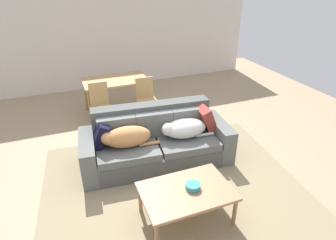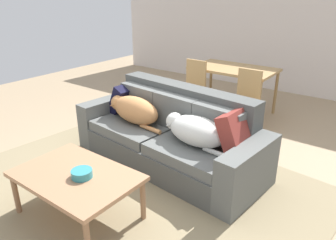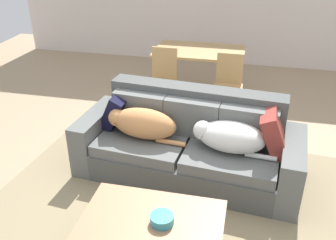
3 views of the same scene
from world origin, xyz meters
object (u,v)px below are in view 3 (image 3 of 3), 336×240
couch (189,145)px  dining_table (199,55)px  dog_on_left_cushion (142,123)px  throw_pillow_by_right_arm (275,131)px  bowl_on_coffee_table (162,219)px  dining_chair_near_right (228,84)px  dining_chair_near_left (163,78)px  coffee_table (151,226)px  dog_on_right_cushion (229,136)px  throw_pillow_by_left_arm (117,110)px

couch → dining_table: bearing=101.2°
dog_on_left_cushion → dining_table: size_ratio=0.65×
throw_pillow_by_right_arm → bowl_on_coffee_table: bearing=-123.0°
bowl_on_coffee_table → dining_chair_near_right: size_ratio=0.20×
bowl_on_coffee_table → dining_chair_near_left: size_ratio=0.20×
dining_chair_near_left → coffee_table: bearing=-78.7°
couch → dog_on_right_cushion: (0.42, -0.15, 0.25)m
dog_on_left_cushion → throw_pillow_by_left_arm: size_ratio=2.19×
throw_pillow_by_left_arm → dining_chair_near_right: (1.15, 1.29, -0.10)m
dog_on_left_cushion → throw_pillow_by_right_arm: 1.36m
bowl_on_coffee_table → dog_on_right_cushion: bearing=71.1°
throw_pillow_by_left_arm → coffee_table: bearing=-61.9°
throw_pillow_by_right_arm → couch: bearing=177.5°
dining_table → dining_chair_near_left: size_ratio=1.45×
dining_table → dining_chair_near_left: dining_chair_near_left is taller
couch → throw_pillow_by_right_arm: couch is taller
dog_on_right_cushion → dining_chair_near_left: bearing=129.0°
throw_pillow_by_right_arm → dining_chair_near_right: bearing=111.4°
couch → dog_on_right_cushion: couch is taller
dog_on_left_cushion → dog_on_right_cushion: (0.92, -0.06, -0.01)m
dog_on_right_cushion → dining_chair_near_right: bearing=100.3°
dog_on_right_cushion → coffee_table: 1.30m
dog_on_right_cushion → dining_chair_near_right: dining_chair_near_right is taller
bowl_on_coffee_table → dining_table: (-0.22, 3.36, 0.21)m
bowl_on_coffee_table → dining_chair_near_right: (0.28, 2.76, 0.02)m
coffee_table → dining_table: 3.38m
dog_on_right_cushion → dining_table: dining_table is taller
throw_pillow_by_left_arm → dining_chair_near_left: size_ratio=0.43×
coffee_table → bowl_on_coffee_table: 0.12m
dog_on_left_cushion → bowl_on_coffee_table: size_ratio=4.68×
dog_on_right_cushion → throw_pillow_by_right_arm: 0.46m
dog_on_left_cushion → dining_chair_near_right: dining_chair_near_right is taller
dog_on_right_cushion → bowl_on_coffee_table: dog_on_right_cushion is taller
throw_pillow_by_left_arm → bowl_on_coffee_table: bearing=-59.4°
dog_on_left_cushion → dining_chair_near_left: size_ratio=0.94×
throw_pillow_by_left_arm → throw_pillow_by_right_arm: bearing=-5.5°
dog_on_left_cushion → coffee_table: dog_on_left_cushion is taller
throw_pillow_by_right_arm → dining_chair_near_right: (-0.57, 1.46, -0.13)m
throw_pillow_by_right_arm → dining_chair_near_left: size_ratio=0.49×
couch → throw_pillow_by_left_arm: (-0.85, 0.13, 0.27)m
dog_on_left_cushion → dog_on_right_cushion: size_ratio=1.02×
coffee_table → dining_table: dining_table is taller
couch → coffee_table: couch is taller
dog_on_right_cushion → throw_pillow_by_left_arm: throw_pillow_by_left_arm is taller
coffee_table → throw_pillow_by_left_arm: bearing=118.1°
bowl_on_coffee_table → dining_table: 3.37m
throw_pillow_by_left_arm → bowl_on_coffee_table: 1.71m
couch → throw_pillow_by_left_arm: couch is taller
dog_on_left_cushion → dog_on_right_cushion: bearing=1.9°
dog_on_left_cushion → bowl_on_coffee_table: dog_on_left_cushion is taller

